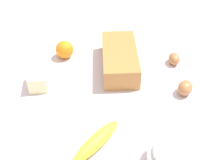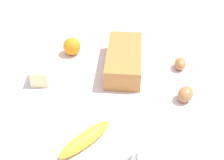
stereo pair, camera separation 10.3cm
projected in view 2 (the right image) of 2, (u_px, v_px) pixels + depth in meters
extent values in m
cube|color=silver|center=(112.00, 91.00, 1.06)|extent=(2.40, 2.40, 0.02)
cube|color=#B77A3D|center=(124.00, 60.00, 1.12)|extent=(0.30, 0.18, 0.08)
cube|color=black|center=(124.00, 59.00, 1.12)|extent=(0.28, 0.16, 0.07)
ellipsoid|color=white|center=(158.00, 158.00, 0.76)|extent=(0.11, 0.11, 0.04)
ellipsoid|color=yellow|center=(86.00, 139.00, 0.86)|extent=(0.19, 0.14, 0.04)
sphere|color=orange|center=(72.00, 46.00, 1.20)|extent=(0.07, 0.07, 0.07)
cube|color=#F4EDB2|center=(41.00, 74.00, 1.07)|extent=(0.10, 0.08, 0.06)
ellipsoid|color=#AB7345|center=(185.00, 94.00, 1.00)|extent=(0.08, 0.07, 0.05)
ellipsoid|color=#A87144|center=(180.00, 64.00, 1.13)|extent=(0.07, 0.05, 0.04)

